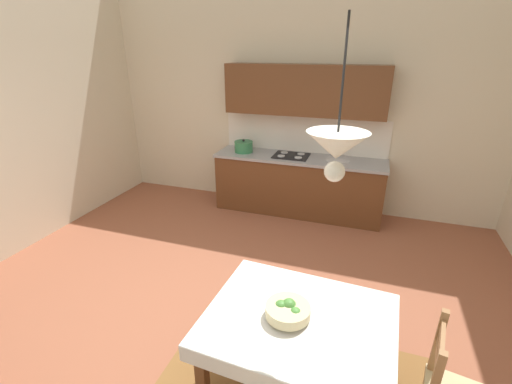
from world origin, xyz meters
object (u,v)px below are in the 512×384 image
(fruit_bowl, at_px, (288,310))
(pendant_lamp, at_px, (337,147))
(kitchen_cabinetry, at_px, (299,159))
(dining_table, at_px, (298,333))

(fruit_bowl, xyz_separation_m, pendant_lamp, (0.22, -0.03, 1.14))
(kitchen_cabinetry, relative_size, dining_table, 1.97)
(fruit_bowl, relative_size, pendant_lamp, 0.37)
(dining_table, distance_m, pendant_lamp, 1.34)
(dining_table, bearing_deg, pendant_lamp, -19.98)
(kitchen_cabinetry, height_order, pendant_lamp, pendant_lamp)
(fruit_bowl, bearing_deg, dining_table, 14.55)
(kitchen_cabinetry, height_order, dining_table, kitchen_cabinetry)
(kitchen_cabinetry, bearing_deg, fruit_bowl, -79.25)
(kitchen_cabinetry, distance_m, pendant_lamp, 3.51)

